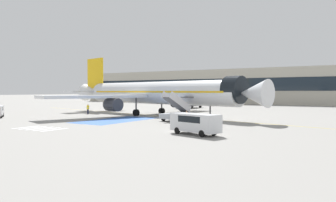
{
  "coord_description": "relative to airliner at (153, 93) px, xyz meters",
  "views": [
    {
      "loc": [
        30.69,
        -46.0,
        4.13
      ],
      "look_at": [
        3.24,
        -0.13,
        2.5
      ],
      "focal_mm": 35.0,
      "sensor_mm": 36.0,
      "label": 1
    }
  ],
  "objects": [
    {
      "name": "ground_plane",
      "position": [
        0.02,
        -0.35,
        -3.81
      ],
      "size": [
        600.0,
        600.0,
        0.0
      ],
      "primitive_type": "plane",
      "color": "gray"
    },
    {
      "name": "apron_leadline_yellow",
      "position": [
        0.68,
        -0.16,
        -3.8
      ],
      "size": [
        74.45,
        17.95,
        0.01
      ],
      "primitive_type": "cube",
      "rotation": [
        0.0,
        0.0,
        -1.81
      ],
      "color": "gold",
      "rests_on": "ground_plane"
    },
    {
      "name": "apron_stand_patch_blue",
      "position": [
        0.68,
        -10.33,
        -3.8
      ],
      "size": [
        6.26,
        13.27,
        0.01
      ],
      "primitive_type": "cube",
      "color": "#2856A8",
      "rests_on": "ground_plane"
    },
    {
      "name": "apron_walkway_bar_0",
      "position": [
        -2.32,
        -22.71,
        -3.8
      ],
      "size": [
        0.44,
        3.6,
        0.01
      ],
      "primitive_type": "cube",
      "color": "silver",
      "rests_on": "ground_plane"
    },
    {
      "name": "apron_walkway_bar_1",
      "position": [
        -1.12,
        -22.71,
        -3.8
      ],
      "size": [
        0.44,
        3.6,
        0.01
      ],
      "primitive_type": "cube",
      "color": "silver",
      "rests_on": "ground_plane"
    },
    {
      "name": "apron_walkway_bar_2",
      "position": [
        0.08,
        -22.71,
        -3.8
      ],
      "size": [
        0.44,
        3.6,
        0.01
      ],
      "primitive_type": "cube",
      "color": "silver",
      "rests_on": "ground_plane"
    },
    {
      "name": "apron_walkway_bar_3",
      "position": [
        1.28,
        -22.71,
        -3.8
      ],
      "size": [
        0.44,
        3.6,
        0.01
      ],
      "primitive_type": "cube",
      "color": "silver",
      "rests_on": "ground_plane"
    },
    {
      "name": "apron_walkway_bar_4",
      "position": [
        2.48,
        -22.71,
        -3.8
      ],
      "size": [
        0.44,
        3.6,
        0.01
      ],
      "primitive_type": "cube",
      "color": "silver",
      "rests_on": "ground_plane"
    },
    {
      "name": "airliner",
      "position": [
        0.0,
        0.0,
        0.0
      ],
      "size": [
        41.94,
        36.02,
        10.86
      ],
      "rotation": [
        0.0,
        0.0,
        -1.81
      ],
      "color": "silver",
      "rests_on": "ground_plane"
    },
    {
      "name": "boarding_stairs_forward",
      "position": [
        8.34,
        -6.54,
        -2.8
      ],
      "size": [
        3.25,
        5.53,
        4.13
      ],
      "rotation": [
        0.0,
        0.0,
        -0.23
      ],
      "color": "#ADB2BA",
      "rests_on": "ground_plane"
    },
    {
      "name": "fuel_tanker",
      "position": [
        -5.35,
        23.47,
        -1.94
      ],
      "size": [
        3.32,
        9.62,
        3.67
      ],
      "rotation": [
        0.0,
        0.0,
        -0.09
      ],
      "color": "#38383D",
      "rests_on": "ground_plane"
    },
    {
      "name": "service_van_1",
      "position": [
        17.08,
        -18.57,
        -2.61
      ],
      "size": [
        5.36,
        3.12,
        1.98
      ],
      "rotation": [
        0.0,
        0.0,
        4.43
      ],
      "color": "silver",
      "rests_on": "ground_plane"
    },
    {
      "name": "ground_crew_0",
      "position": [
        -11.76,
        -3.42,
        -2.78
      ],
      "size": [
        0.45,
        0.27,
        1.78
      ],
      "rotation": [
        0.0,
        0.0,
        3.06
      ],
      "color": "#191E38",
      "rests_on": "ground_plane"
    },
    {
      "name": "ground_crew_1",
      "position": [
        11.31,
        -9.3,
        -2.88
      ],
      "size": [
        0.48,
        0.35,
        1.62
      ],
      "rotation": [
        0.0,
        0.0,
        2.82
      ],
      "color": "black",
      "rests_on": "ground_plane"
    },
    {
      "name": "terminal_building",
      "position": [
        -7.41,
        59.18,
        1.81
      ],
      "size": [
        118.3,
        12.1,
        11.23
      ],
      "color": "#B2AD9E",
      "rests_on": "ground_plane"
    }
  ]
}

